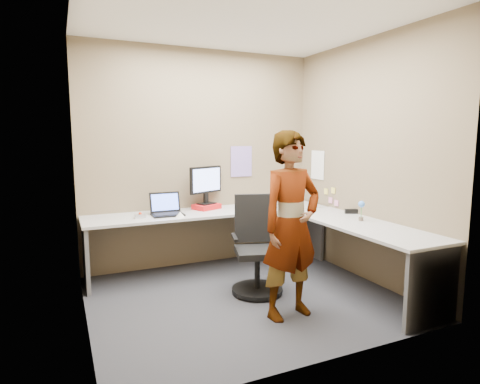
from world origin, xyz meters
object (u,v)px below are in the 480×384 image
desk (265,229)px  person (291,225)px  office_chair (256,254)px  monitor (206,182)px

desk → person: size_ratio=1.77×
person → office_chair: bearing=84.2°
desk → office_chair: size_ratio=2.98×
person → desk: bearing=68.1°
desk → person: person is taller
office_chair → person: size_ratio=0.59×
office_chair → person: (0.02, -0.64, 0.43)m
monitor → office_chair: monitor is taller
monitor → person: bearing=-106.3°
monitor → office_chair: size_ratio=0.47×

